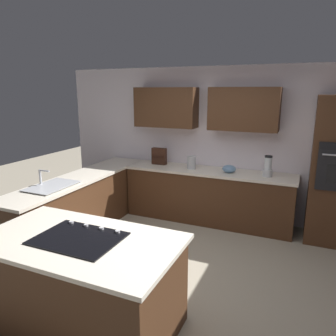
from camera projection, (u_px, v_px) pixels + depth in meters
ground_plane at (175, 271)px, 3.98m from camera, size 14.00×14.00×0.00m
wall_back at (217, 135)px, 5.49m from camera, size 6.00×0.44×2.60m
lower_cabinets_back at (208, 197)px, 5.45m from camera, size 2.80×0.60×0.86m
countertop_back at (208, 171)px, 5.34m from camera, size 2.84×0.64×0.04m
lower_cabinets_side at (83, 205)px, 5.07m from camera, size 0.60×2.90×0.86m
countertop_side at (81, 178)px, 4.97m from camera, size 0.64×2.94×0.04m
island_base at (82, 285)px, 2.98m from camera, size 1.76×0.96×0.86m
island_top at (79, 241)px, 2.87m from camera, size 1.84×1.04×0.04m
sink_unit at (52, 186)px, 4.41m from camera, size 0.46×0.70×0.23m
cooktop at (79, 238)px, 2.87m from camera, size 0.76×0.56×0.03m
blender at (268, 168)px, 4.93m from camera, size 0.15×0.15×0.33m
mixing_bowl at (229, 169)px, 5.18m from camera, size 0.22×0.22×0.12m
spice_rack at (159, 156)px, 5.74m from camera, size 0.26×0.11×0.30m
kettle at (191, 162)px, 5.42m from camera, size 0.15×0.15×0.22m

